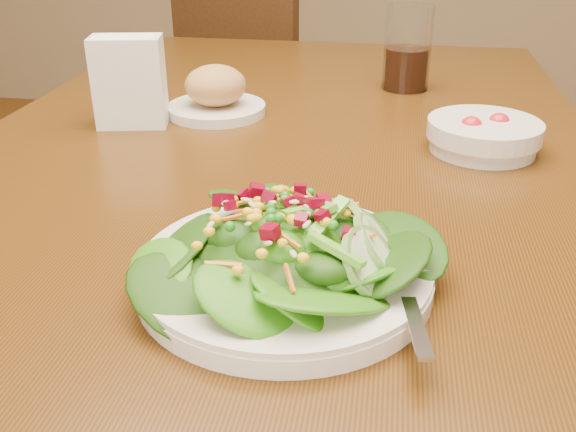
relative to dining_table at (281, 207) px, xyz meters
name	(u,v)px	position (x,y,z in m)	size (l,w,h in m)	color
dining_table	(281,207)	(0.00, 0.00, 0.00)	(0.90, 1.40, 0.75)	#482A0E
chair_far	(260,88)	(-0.26, 1.12, -0.14)	(0.58, 0.59, 0.97)	#402413
salad_plate	(295,256)	(0.08, -0.36, 0.13)	(0.27, 0.27, 0.08)	silver
bread_plate	(216,95)	(-0.12, 0.11, 0.13)	(0.16, 0.16, 0.08)	silver
tomato_bowl	(484,135)	(0.28, 0.01, 0.12)	(0.15, 0.15, 0.05)	silver
drinking_glass	(407,54)	(0.17, 0.32, 0.16)	(0.08, 0.08, 0.15)	silver
napkin_holder	(129,79)	(-0.23, 0.04, 0.17)	(0.11, 0.08, 0.13)	white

